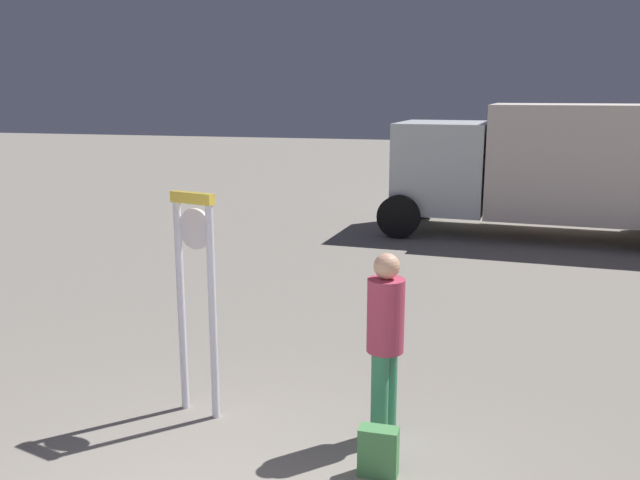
{
  "coord_description": "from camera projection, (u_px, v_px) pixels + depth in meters",
  "views": [
    {
      "loc": [
        1.83,
        -3.54,
        3.02
      ],
      "look_at": [
        -0.34,
        4.51,
        1.2
      ],
      "focal_mm": 38.28,
      "sensor_mm": 36.0,
      "label": 1
    }
  ],
  "objects": [
    {
      "name": "standing_clock",
      "position": [
        196.0,
        281.0,
        6.29
      ],
      "size": [
        0.47,
        0.2,
        2.14
      ],
      "color": "white",
      "rests_on": "ground_plane"
    },
    {
      "name": "person_near_clock",
      "position": [
        385.0,
        337.0,
        5.89
      ],
      "size": [
        0.32,
        0.32,
        1.69
      ],
      "color": "#3B8F5F",
      "rests_on": "ground_plane"
    },
    {
      "name": "backpack",
      "position": [
        379.0,
        452.0,
        5.45
      ],
      "size": [
        0.31,
        0.2,
        0.41
      ],
      "color": "#4A8C4E",
      "rests_on": "ground_plane"
    },
    {
      "name": "box_truck_near",
      "position": [
        574.0,
        164.0,
        14.14
      ],
      "size": [
        7.36,
        3.03,
        2.77
      ],
      "color": "silver",
      "rests_on": "ground_plane"
    }
  ]
}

